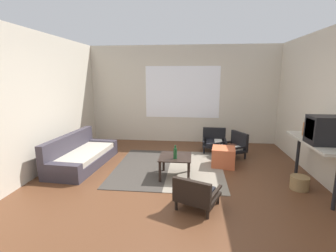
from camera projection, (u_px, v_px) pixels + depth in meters
ground_plane at (173, 187)px, 4.23m from camera, size 7.80×7.80×0.00m
far_wall_with_window at (182, 95)px, 6.94m from camera, size 5.60×0.13×2.70m
side_wall_left at (31, 105)px, 4.53m from camera, size 0.12×6.60×2.70m
area_rug at (169, 168)px, 5.09m from camera, size 2.20×2.25×0.01m
couch at (81, 156)px, 5.20m from camera, size 0.90×1.89×0.66m
coffee_table at (175, 160)px, 4.58m from camera, size 0.59×0.61×0.40m
armchair_by_window at (214, 141)px, 6.24m from camera, size 0.61×0.63×0.55m
armchair_striped_foreground at (196, 194)px, 3.48m from camera, size 0.72×0.70×0.50m
armchair_corner at (232, 146)px, 5.71m from camera, size 0.83×0.79×0.58m
ottoman_orange at (223, 157)px, 5.16m from camera, size 0.52×0.52×0.40m
console_shelf at (317, 146)px, 3.99m from camera, size 0.48×1.44×0.84m
crt_television at (325, 130)px, 3.74m from camera, size 0.48×0.37×0.44m
clay_vase at (308, 129)px, 4.30m from camera, size 0.18×0.18×0.32m
glass_bottle at (175, 153)px, 4.42m from camera, size 0.07×0.07×0.25m
wicker_basket at (299, 183)px, 4.12m from camera, size 0.30×0.30×0.22m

